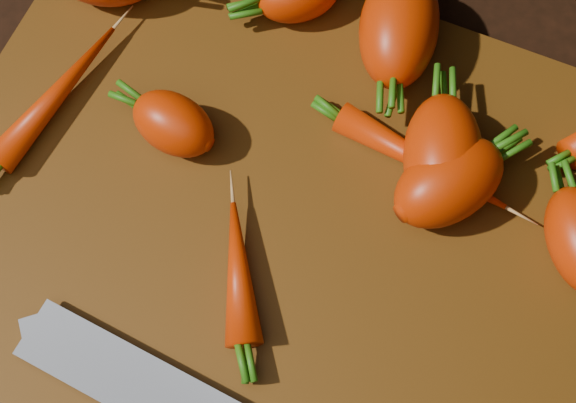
% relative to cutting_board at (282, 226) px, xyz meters
% --- Properties ---
extents(ground, '(2.00, 2.00, 0.01)m').
position_rel_cutting_board_xyz_m(ground, '(0.00, 0.00, -0.01)').
color(ground, black).
extents(cutting_board, '(0.50, 0.40, 0.01)m').
position_rel_cutting_board_xyz_m(cutting_board, '(0.00, 0.00, 0.00)').
color(cutting_board, '#62370C').
rests_on(cutting_board, ground).
extents(carrot_1, '(0.07, 0.05, 0.04)m').
position_rel_cutting_board_xyz_m(carrot_1, '(-0.10, 0.03, 0.03)').
color(carrot_1, '#E72F00').
rests_on(carrot_1, cutting_board).
extents(carrot_2, '(0.08, 0.11, 0.06)m').
position_rel_cutting_board_xyz_m(carrot_2, '(0.02, 0.16, 0.03)').
color(carrot_2, '#E72F00').
rests_on(carrot_2, cutting_board).
extents(carrot_3, '(0.08, 0.10, 0.05)m').
position_rel_cutting_board_xyz_m(carrot_3, '(0.09, 0.08, 0.03)').
color(carrot_3, '#E72F00').
rests_on(carrot_3, cutting_board).
extents(carrot_8, '(0.13, 0.04, 0.02)m').
position_rel_cutting_board_xyz_m(carrot_8, '(0.07, 0.08, 0.02)').
color(carrot_8, '#E72F00').
rests_on(carrot_8, cutting_board).
extents(carrot_9, '(0.07, 0.10, 0.03)m').
position_rel_cutting_board_xyz_m(carrot_9, '(-0.01, -0.05, 0.02)').
color(carrot_9, '#E72F00').
rests_on(carrot_9, cutting_board).
extents(carrot_10, '(0.05, 0.13, 0.02)m').
position_rel_cutting_board_xyz_m(carrot_10, '(-0.19, 0.02, 0.02)').
color(carrot_10, '#E72F00').
rests_on(carrot_10, cutting_board).
extents(carrot_11, '(0.09, 0.10, 0.05)m').
position_rel_cutting_board_xyz_m(carrot_11, '(0.10, 0.06, 0.03)').
color(carrot_11, '#E72F00').
rests_on(carrot_11, cutting_board).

